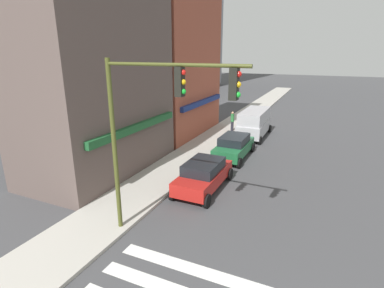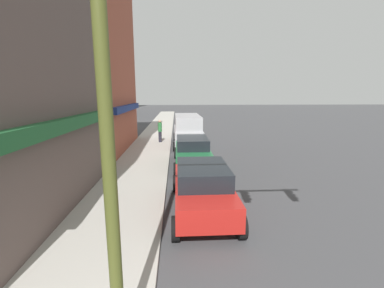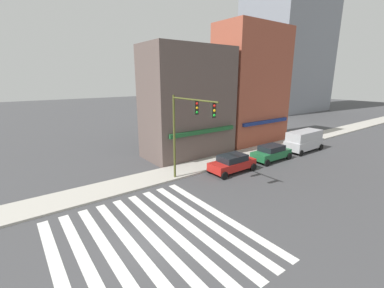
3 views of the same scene
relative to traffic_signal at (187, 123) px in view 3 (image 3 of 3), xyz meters
name	(u,v)px [view 3 (image 3 of 3)]	position (x,y,z in m)	size (l,w,h in m)	color
ground_plane	(154,240)	(-5.43, -4.57, -4.99)	(200.00, 200.00, 0.00)	#424244
sidewalk_left	(106,190)	(-5.43, 2.93, -4.92)	(120.00, 3.00, 0.15)	#B2ADA3
crosswalk_stripes	(154,240)	(-5.43, -4.57, -4.99)	(9.49, 10.80, 0.01)	silver
storefront_row	(226,93)	(10.47, 6.92, 1.50)	(19.14, 5.30, 14.31)	brown
traffic_signal	(187,123)	(0.00, 0.00, 0.00)	(0.32, 5.26, 6.92)	#474C1E
sedan_red	(232,163)	(4.97, 0.13, -4.15)	(4.40, 2.02, 1.59)	#B21E19
sedan_green	(271,153)	(10.51, 0.13, -4.15)	(4.40, 2.02, 1.59)	#1E6638
van_silver	(304,140)	(16.42, 0.13, -3.71)	(5.02, 2.22, 2.34)	#B7B7BC
pedestrian_green_top	(291,138)	(17.13, 2.29, -3.92)	(0.32, 0.32, 1.77)	#23232D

